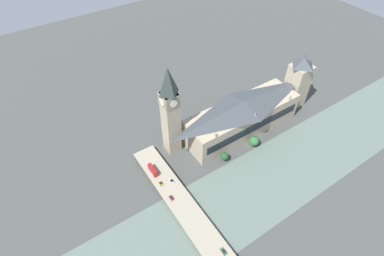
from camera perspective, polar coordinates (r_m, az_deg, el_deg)
The scene contains 13 objects.
ground_plane at distance 240.51m, azimuth 10.31°, elevation -3.32°, with size 600.00×600.00×0.00m, color #424442.
river_water at distance 227.35m, azimuth 15.91°, elevation -8.56°, with size 55.67×360.00×0.30m, color slate.
parliament_hall at distance 242.46m, azimuth 9.56°, elevation 2.29°, with size 28.56×97.05×29.73m.
clock_tower at distance 207.74m, azimuth -4.20°, elevation 3.33°, with size 11.72×11.72×74.35m.
victoria_tower at distance 274.74m, azimuth 19.47°, elevation 8.27°, with size 15.92×15.92×50.89m.
road_bridge at distance 195.49m, azimuth 0.68°, elevation -17.70°, with size 143.34×16.40×4.16m.
double_decker_bus_mid at distance 214.74m, azimuth -7.51°, elevation -7.92°, with size 10.38×2.66×5.04m.
car_northbound_lead at distance 210.53m, azimuth -3.92°, elevation -10.02°, with size 4.54×1.84×1.27m.
car_northbound_tail at distance 203.08m, azimuth -3.95°, elevation -13.14°, with size 3.80×1.86×1.36m.
car_southbound_lead at distance 187.36m, azimuth 6.03°, elevation -22.37°, with size 4.61×1.90×1.29m.
car_southbound_mid at distance 209.93m, azimuth -6.00°, elevation -10.46°, with size 4.12×1.93×1.34m.
tree_embankment_near at distance 223.57m, azimuth 6.18°, elevation -5.36°, with size 6.08×6.08×8.72m.
tree_embankment_mid at distance 236.89m, azimuth 11.73°, elevation -2.42°, with size 7.85×7.85×9.89m.
Camera 1 is at (-107.06, 122.35, 177.23)m, focal length 28.00 mm.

